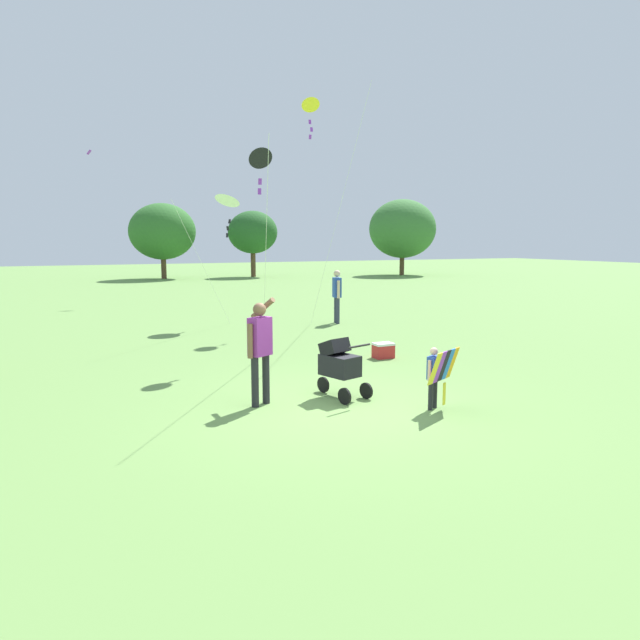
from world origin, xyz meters
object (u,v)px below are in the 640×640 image
(child_with_butterfly_kite, at_px, (436,371))
(kite_adult_black, at_px, (260,161))
(person_adult_flyer, at_px, (260,344))
(person_red_shirt, at_px, (337,292))
(stroller, at_px, (339,362))
(cooler_box, at_px, (383,350))
(kite_green_novelty, at_px, (227,201))
(kite_orange_delta, at_px, (311,109))

(child_with_butterfly_kite, distance_m, kite_adult_black, 6.55)
(person_adult_flyer, relative_size, person_red_shirt, 1.02)
(stroller, xyz_separation_m, person_red_shirt, (3.91, 8.01, 0.41))
(person_adult_flyer, bearing_deg, cooler_box, 32.78)
(child_with_butterfly_kite, distance_m, kite_green_novelty, 11.22)
(person_adult_flyer, distance_m, kite_orange_delta, 10.89)
(kite_orange_delta, bearing_deg, child_with_butterfly_kite, -102.13)
(child_with_butterfly_kite, bearing_deg, kite_green_novelty, 91.88)
(kite_orange_delta, distance_m, person_red_shirt, 5.74)
(cooler_box, bearing_deg, kite_adult_black, 150.92)
(child_with_butterfly_kite, relative_size, person_adult_flyer, 0.57)
(kite_adult_black, height_order, kite_orange_delta, kite_orange_delta)
(child_with_butterfly_kite, distance_m, cooler_box, 4.10)
(person_adult_flyer, relative_size, stroller, 1.58)
(kite_orange_delta, relative_size, person_red_shirt, 4.07)
(person_red_shirt, xyz_separation_m, cooler_box, (-1.51, -5.46, -0.85))
(kite_adult_black, height_order, cooler_box, kite_adult_black)
(kite_adult_black, relative_size, cooler_box, 10.58)
(person_red_shirt, distance_m, cooler_box, 5.73)
(person_adult_flyer, xyz_separation_m, stroller, (1.39, -0.10, -0.41))
(person_adult_flyer, bearing_deg, kite_orange_delta, 60.98)
(cooler_box, bearing_deg, person_adult_flyer, -147.22)
(kite_green_novelty, bearing_deg, stroller, -94.36)
(stroller, bearing_deg, kite_orange_delta, 69.24)
(person_adult_flyer, height_order, person_red_shirt, person_adult_flyer)
(child_with_butterfly_kite, height_order, stroller, stroller)
(kite_orange_delta, bearing_deg, person_adult_flyer, -119.02)
(child_with_butterfly_kite, relative_size, cooler_box, 2.23)
(child_with_butterfly_kite, bearing_deg, stroller, 129.27)
(stroller, distance_m, cooler_box, 3.53)
(kite_green_novelty, height_order, person_red_shirt, kite_green_novelty)
(person_adult_flyer, distance_m, cooler_box, 4.59)
(person_adult_flyer, distance_m, person_red_shirt, 9.52)
(kite_green_novelty, height_order, cooler_box, kite_green_novelty)
(child_with_butterfly_kite, height_order, person_adult_flyer, person_adult_flyer)
(kite_orange_delta, relative_size, kite_green_novelty, 1.70)
(kite_green_novelty, bearing_deg, cooler_box, -76.15)
(person_red_shirt, bearing_deg, kite_green_novelty, 156.34)
(person_red_shirt, bearing_deg, child_with_butterfly_kite, -106.99)
(person_adult_flyer, xyz_separation_m, cooler_box, (3.80, 2.45, -0.84))
(kite_green_novelty, xyz_separation_m, person_red_shirt, (3.20, -1.40, -2.89))
(kite_adult_black, height_order, kite_green_novelty, kite_adult_black)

